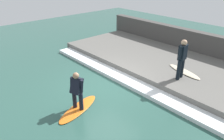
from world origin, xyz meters
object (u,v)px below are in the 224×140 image
surfer_waiting_near (182,57)px  surfboard_waiting_near (184,71)px  surfer_riding (77,89)px  surfboard_riding (78,109)px

surfer_waiting_near → surfboard_waiting_near: size_ratio=0.92×
surfer_waiting_near → surfboard_waiting_near: (0.68, 0.18, -0.92)m
surfboard_waiting_near → surfer_riding: bearing=165.4°
surfer_waiting_near → surfboard_waiting_near: bearing=14.5°
surfer_riding → surfer_waiting_near: (4.14, -1.43, 0.49)m
surfer_waiting_near → surfboard_waiting_near: 1.15m
surfer_waiting_near → surfboard_waiting_near: surfer_waiting_near is taller
surfboard_riding → surfboard_waiting_near: surfboard_waiting_near is taller
surfboard_riding → surfer_riding: surfer_riding is taller
surfboard_riding → surfboard_waiting_near: bearing=-14.6°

